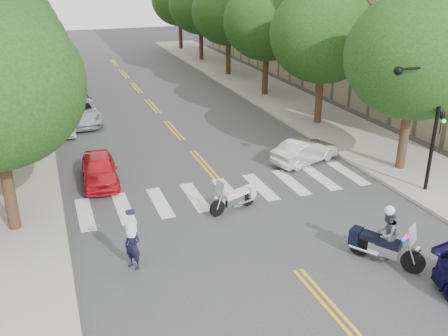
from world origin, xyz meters
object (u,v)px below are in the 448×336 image
motorcycle_parked (237,198)px  officer_standing (133,245)px  motorcycle_police (384,237)px  convertible (305,151)px

motorcycle_parked → officer_standing: size_ratio=1.30×
motorcycle_police → motorcycle_parked: motorcycle_police is taller
motorcycle_police → motorcycle_parked: 6.25m
motorcycle_parked → convertible: size_ratio=0.59×
motorcycle_parked → officer_standing: bearing=102.8°
officer_standing → convertible: (9.94, 6.50, -0.23)m
motorcycle_police → motorcycle_parked: size_ratio=1.06×
motorcycle_police → convertible: (2.00, 9.04, -0.33)m
motorcycle_police → officer_standing: motorcycle_police is taller
convertible → motorcycle_police: bearing=148.7°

